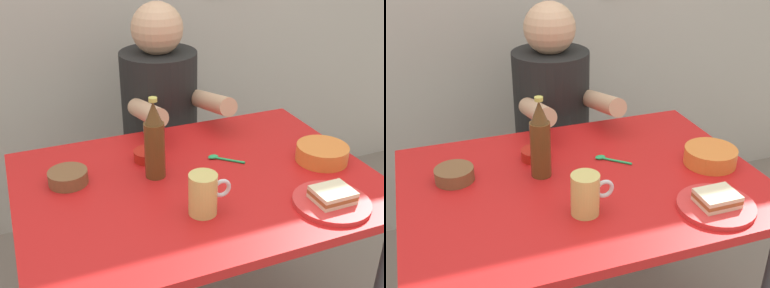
{
  "view_description": "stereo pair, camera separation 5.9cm",
  "coord_description": "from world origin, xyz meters",
  "views": [
    {
      "loc": [
        -0.49,
        -1.17,
        1.5
      ],
      "look_at": [
        0.0,
        0.05,
        0.84
      ],
      "focal_mm": 44.7,
      "sensor_mm": 36.0,
      "label": 1
    },
    {
      "loc": [
        -0.44,
        -1.19,
        1.5
      ],
      "look_at": [
        0.0,
        0.05,
        0.84
      ],
      "focal_mm": 44.7,
      "sensor_mm": 36.0,
      "label": 2
    }
  ],
  "objects": [
    {
      "name": "stool",
      "position": [
        0.09,
        0.63,
        0.35
      ],
      "size": [
        0.34,
        0.34,
        0.45
      ],
      "color": "#4C4C51",
      "rests_on": "ground"
    },
    {
      "name": "beer_bottle",
      "position": [
        -0.11,
        0.07,
        0.86
      ],
      "size": [
        0.06,
        0.06,
        0.26
      ],
      "color": "#593819",
      "rests_on": "dining_table"
    },
    {
      "name": "condiment_bowl_brown",
      "position": [
        -0.38,
        0.13,
        0.76
      ],
      "size": [
        0.12,
        0.12,
        0.04
      ],
      "color": "brown",
      "rests_on": "dining_table"
    },
    {
      "name": "plate_orange",
      "position": [
        0.3,
        -0.27,
        0.75
      ],
      "size": [
        0.22,
        0.22,
        0.01
      ],
      "primitive_type": "cylinder",
      "color": "red",
      "rests_on": "dining_table"
    },
    {
      "name": "beer_mug",
      "position": [
        -0.05,
        -0.17,
        0.8
      ],
      "size": [
        0.13,
        0.08,
        0.12
      ],
      "color": "#D1BC66",
      "rests_on": "dining_table"
    },
    {
      "name": "dining_table",
      "position": [
        0.0,
        0.0,
        0.65
      ],
      "size": [
        1.1,
        0.8,
        0.74
      ],
      "color": "red",
      "rests_on": "ground"
    },
    {
      "name": "sambal_bowl_red",
      "position": [
        -0.1,
        0.18,
        0.76
      ],
      "size": [
        0.1,
        0.1,
        0.03
      ],
      "color": "#B21E14",
      "rests_on": "dining_table"
    },
    {
      "name": "spoon",
      "position": [
        0.12,
        0.09,
        0.75
      ],
      "size": [
        0.1,
        0.09,
        0.01
      ],
      "color": "#26A559",
      "rests_on": "dining_table"
    },
    {
      "name": "sandwich",
      "position": [
        0.3,
        -0.27,
        0.77
      ],
      "size": [
        0.11,
        0.09,
        0.04
      ],
      "color": "beige",
      "rests_on": "plate_orange"
    },
    {
      "name": "soup_bowl_orange",
      "position": [
        0.43,
        -0.04,
        0.77
      ],
      "size": [
        0.17,
        0.17,
        0.05
      ],
      "color": "orange",
      "rests_on": "dining_table"
    },
    {
      "name": "person_seated",
      "position": [
        0.09,
        0.62,
        0.77
      ],
      "size": [
        0.33,
        0.56,
        0.72
      ],
      "color": "black",
      "rests_on": "stool"
    }
  ]
}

